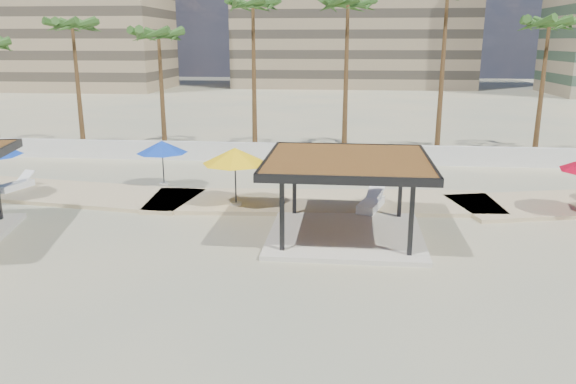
% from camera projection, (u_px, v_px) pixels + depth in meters
% --- Properties ---
extents(ground, '(200.00, 200.00, 0.00)m').
position_uv_depth(ground, '(256.00, 258.00, 19.56)').
color(ground, '#CAB586').
rests_on(ground, ground).
extents(promenade, '(44.45, 7.97, 0.24)m').
position_uv_depth(promenade, '(322.00, 198.00, 26.71)').
color(promenade, '#C6B284').
rests_on(promenade, ground).
extents(boundary_wall, '(56.00, 0.30, 1.20)m').
position_uv_depth(boundary_wall, '(295.00, 153.00, 34.77)').
color(boundary_wall, silver).
rests_on(boundary_wall, ground).
extents(pavilion_central, '(6.17, 6.17, 3.10)m').
position_uv_depth(pavilion_central, '(347.00, 190.00, 21.28)').
color(pavilion_central, beige).
rests_on(pavilion_central, ground).
extents(umbrella_b, '(3.06, 3.06, 2.61)m').
position_uv_depth(umbrella_b, '(235.00, 156.00, 24.67)').
color(umbrella_b, beige).
rests_on(umbrella_b, promenade).
extents(umbrella_f, '(3.28, 3.28, 2.29)m').
position_uv_depth(umbrella_f, '(162.00, 147.00, 28.26)').
color(umbrella_f, beige).
rests_on(umbrella_f, promenade).
extents(lounger_a, '(1.17, 2.11, 0.76)m').
position_uv_depth(lounger_a, '(16.00, 185.00, 27.96)').
color(lounger_a, white).
rests_on(lounger_a, promenade).
extents(lounger_b, '(1.36, 2.39, 0.86)m').
position_uv_depth(lounger_b, '(371.00, 204.00, 24.67)').
color(lounger_b, white).
rests_on(lounger_b, promenade).
extents(palm_b, '(3.00, 3.00, 9.17)m').
position_uv_depth(palm_b, '(73.00, 30.00, 36.89)').
color(palm_b, brown).
rests_on(palm_b, ground).
extents(palm_c, '(3.00, 3.00, 8.55)m').
position_uv_depth(palm_c, '(159.00, 39.00, 35.88)').
color(palm_c, brown).
rests_on(palm_c, ground).
extents(palm_d, '(3.00, 3.00, 10.41)m').
position_uv_depth(palm_d, '(253.00, 11.00, 35.62)').
color(palm_d, brown).
rests_on(palm_d, ground).
extents(palm_e, '(3.00, 3.00, 10.37)m').
position_uv_depth(palm_e, '(348.00, 10.00, 34.57)').
color(palm_e, brown).
rests_on(palm_e, ground).
extents(palm_f, '(3.00, 3.00, 11.02)m').
position_uv_depth(palm_f, '(447.00, 0.00, 34.03)').
color(palm_f, brown).
rests_on(palm_f, ground).
extents(palm_g, '(3.00, 3.00, 9.16)m').
position_uv_depth(palm_g, '(549.00, 29.00, 33.51)').
color(palm_g, brown).
rests_on(palm_g, ground).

